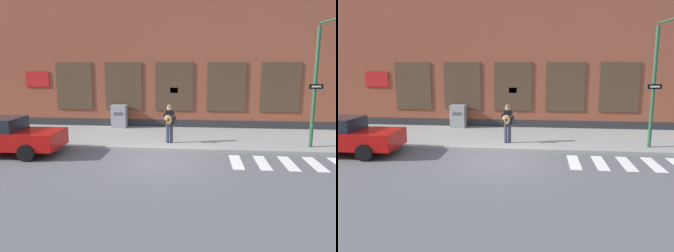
{
  "view_description": "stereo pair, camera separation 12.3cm",
  "coord_description": "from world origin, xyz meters",
  "views": [
    {
      "loc": [
        1.47,
        -12.0,
        3.55
      ],
      "look_at": [
        0.12,
        1.69,
        1.05
      ],
      "focal_mm": 35.0,
      "sensor_mm": 36.0,
      "label": 1
    },
    {
      "loc": [
        1.59,
        -11.99,
        3.55
      ],
      "look_at": [
        0.12,
        1.69,
        1.05
      ],
      "focal_mm": 35.0,
      "sensor_mm": 36.0,
      "label": 2
    }
  ],
  "objects": [
    {
      "name": "sidewalk",
      "position": [
        0.0,
        3.92,
        0.07
      ],
      "size": [
        28.0,
        5.07,
        0.14
      ],
      "color": "gray",
      "rests_on": "ground"
    },
    {
      "name": "ground_plane",
      "position": [
        0.0,
        0.0,
        0.0
      ],
      "size": [
        160.0,
        160.0,
        0.0
      ],
      "primitive_type": "plane",
      "color": "#56565B"
    },
    {
      "name": "utility_box",
      "position": [
        -3.08,
        6.01,
        0.78
      ],
      "size": [
        0.84,
        0.64,
        1.28
      ],
      "color": "gray",
      "rests_on": "sidewalk"
    },
    {
      "name": "busker",
      "position": [
        0.11,
        2.42,
        1.12
      ],
      "size": [
        0.76,
        0.62,
        1.74
      ],
      "color": "#33384C",
      "rests_on": "sidewalk"
    },
    {
      "name": "crosswalk",
      "position": [
        5.26,
        0.09,
        0.01
      ],
      "size": [
        5.2,
        1.9,
        0.01
      ],
      "color": "silver",
      "rests_on": "ground"
    },
    {
      "name": "traffic_light",
      "position": [
        6.38,
        1.34,
        3.73
      ],
      "size": [
        0.78,
        2.55,
        5.23
      ],
      "color": "#234C33",
      "rests_on": "sidewalk"
    },
    {
      "name": "red_car",
      "position": [
        -6.46,
        0.27,
        0.77
      ],
      "size": [
        4.64,
        2.05,
        1.53
      ],
      "color": "#B20F0C",
      "rests_on": "ground"
    },
    {
      "name": "building_backdrop",
      "position": [
        -0.0,
        8.45,
        3.84
      ],
      "size": [
        28.0,
        4.06,
        7.68
      ],
      "color": "brown",
      "rests_on": "ground"
    }
  ]
}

